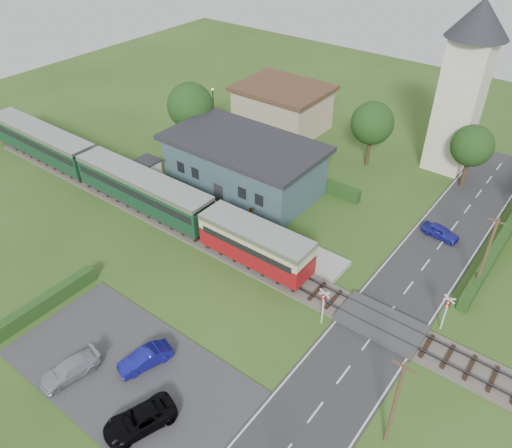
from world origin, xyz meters
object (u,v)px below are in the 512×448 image
Objects in this scene: equipment_hut at (148,171)px; car_park_dark at (140,420)px; train at (121,179)px; crossing_signal_far at (447,308)px; car_park_silver at (70,369)px; car_park_blue at (145,358)px; pedestrian_far at (160,180)px; station_building at (244,164)px; pedestrian_near at (251,216)px; car_on_road at (441,232)px; church_tower at (466,76)px; crossing_signal_near at (324,302)px; house_west at (282,107)px.

car_park_dark is at bearing -43.92° from equipment_hut.
train is 13.18× the size of crossing_signal_far.
equipment_hut is 0.78× the size of crossing_signal_far.
car_park_silver is at bearing -49.60° from train.
car_park_blue is 22.16m from pedestrian_far.
station_building reaches higher than car_park_silver.
pedestrian_near is at bearing 102.49° from car_park_silver.
car_park_blue is at bearing 164.11° from car_on_road.
station_building is 26.20m from car_park_silver.
car_on_road is 27.57m from pedestrian_far.
train reaches higher than pedestrian_far.
crossing_signal_far is 1.67× the size of pedestrian_near.
car_on_road is at bearing 25.03° from train.
train reaches higher than car_park_dark.
car_park_blue is (-14.62, -15.27, -1.46)m from crossing_signal_far.
pedestrian_far is at bearing -137.23° from station_building.
station_building is at bearing 134.66° from car_park_dark.
church_tower reaches higher than pedestrian_near.
car_park_dark is at bearing -28.88° from car_park_blue.
crossing_signal_far is at bearing 33.69° from crossing_signal_near.
car_park_blue is (8.98, -21.87, -2.01)m from station_building.
station_building is at bearing 113.62° from car_park_silver.
house_west is 19.91m from pedestrian_far.
car_on_road is at bearing 78.68° from crossing_signal_near.
pedestrian_near is at bearing -46.11° from station_building.
car_on_road is (4.48, -13.01, -9.61)m from church_tower.
equipment_hut is at bearing 135.84° from car_park_silver.
house_west is 21.95m from pedestrian_near.
station_building reaches higher than pedestrian_far.
equipment_hut is at bearing -135.25° from church_tower.
pedestrian_near is (-14.30, -9.38, 0.81)m from car_on_road.
station_building is 12.28m from train.
equipment_hut is 1.78m from pedestrian_far.
crossing_signal_far is 21.19m from car_park_blue.
equipment_hut is 0.16× the size of station_building.
car_on_road is at bearing -127.87° from pedestrian_near.
car_park_blue is (16.98, -16.08, -1.06)m from equipment_hut.
crossing_signal_near is 23.37m from pedestrian_far.
church_tower is 29.57m from crossing_signal_near.
equipment_hut is 0.64× the size of car_park_silver.
crossing_signal_near is at bearing -12.94° from equipment_hut.
train reaches higher than pedestrian_near.
crossing_signal_near reaches higher than car_park_silver.
car_park_dark is (-7.36, -29.17, 0.07)m from car_on_road.
crossing_signal_near is 12.74m from pedestrian_near.
crossing_signal_far is at bearing -164.91° from pedestrian_near.
crossing_signal_near is at bearing -49.89° from house_west.
station_building is 3.65× the size of car_park_dark.
crossing_signal_far is (7.20, 4.80, 0.00)m from crossing_signal_near.
equipment_hut is 0.14× the size of church_tower.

